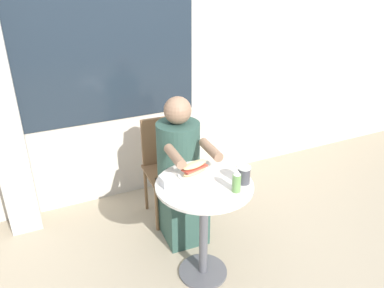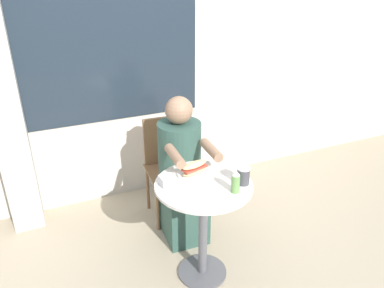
# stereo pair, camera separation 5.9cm
# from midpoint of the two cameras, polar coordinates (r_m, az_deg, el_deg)

# --- Properties ---
(ground_plane) EXTENTS (8.00, 8.00, 0.00)m
(ground_plane) POSITION_cam_midpoint_polar(r_m,az_deg,el_deg) (2.88, 2.20, -18.98)
(ground_plane) COLOR tan
(storefront_wall) EXTENTS (8.00, 0.09, 2.80)m
(storefront_wall) POSITION_cam_midpoint_polar(r_m,az_deg,el_deg) (3.34, -7.59, 14.67)
(storefront_wall) COLOR beige
(storefront_wall) RESTS_ON ground_plane
(lattice_pillar) EXTENTS (0.24, 0.24, 2.40)m
(lattice_pillar) POSITION_cam_midpoint_polar(r_m,az_deg,el_deg) (3.10, -26.69, 7.49)
(lattice_pillar) COLOR #B2ADA3
(lattice_pillar) RESTS_ON ground_plane
(cafe_table) EXTENTS (0.64, 0.64, 0.75)m
(cafe_table) POSITION_cam_midpoint_polar(r_m,az_deg,el_deg) (2.53, 2.41, -10.11)
(cafe_table) COLOR beige
(cafe_table) RESTS_ON ground_plane
(diner_chair) EXTENTS (0.40, 0.40, 0.87)m
(diner_chair) POSITION_cam_midpoint_polar(r_m,az_deg,el_deg) (3.22, -3.32, -2.19)
(diner_chair) COLOR brown
(diner_chair) RESTS_ON ground_plane
(seated_diner) EXTENTS (0.36, 0.61, 1.17)m
(seated_diner) POSITION_cam_midpoint_polar(r_m,az_deg,el_deg) (2.94, -1.06, -5.27)
(seated_diner) COLOR #2D4C42
(seated_diner) RESTS_ON ground_plane
(sandwich_on_plate) EXTENTS (0.23, 0.23, 0.09)m
(sandwich_on_plate) POSITION_cam_midpoint_polar(r_m,az_deg,el_deg) (2.49, 1.07, -3.93)
(sandwich_on_plate) COLOR white
(sandwich_on_plate) RESTS_ON cafe_table
(drink_cup) EXTENTS (0.09, 0.09, 0.12)m
(drink_cup) POSITION_cam_midpoint_polar(r_m,az_deg,el_deg) (2.41, 8.52, -4.76)
(drink_cup) COLOR #424247
(drink_cup) RESTS_ON cafe_table
(napkin_box) EXTENTS (0.10, 0.10, 0.06)m
(napkin_box) POSITION_cam_midpoint_polar(r_m,az_deg,el_deg) (2.39, -3.09, -5.61)
(napkin_box) COLOR silver
(napkin_box) RESTS_ON cafe_table
(condiment_bottle) EXTENTS (0.05, 0.05, 0.15)m
(condiment_bottle) POSITION_cam_midpoint_polar(r_m,az_deg,el_deg) (2.31, 7.39, -5.70)
(condiment_bottle) COLOR #66934C
(condiment_bottle) RESTS_ON cafe_table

